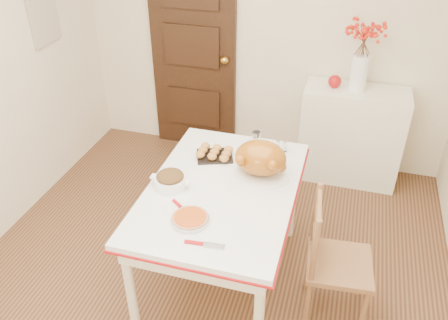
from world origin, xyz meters
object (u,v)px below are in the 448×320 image
(sideboard, at_px, (350,135))
(turkey_platter, at_px, (261,160))
(pumpkin_pie, at_px, (190,218))
(kitchen_table, at_px, (222,236))
(chair_oak, at_px, (340,262))

(sideboard, bearing_deg, turkey_platter, -112.11)
(sideboard, height_order, pumpkin_pie, sideboard)
(kitchen_table, distance_m, turkey_platter, 0.61)
(sideboard, xyz_separation_m, pumpkin_pie, (-0.85, -1.96, 0.40))
(turkey_platter, height_order, pumpkin_pie, turkey_platter)
(sideboard, distance_m, pumpkin_pie, 2.18)
(kitchen_table, distance_m, pumpkin_pie, 0.58)
(kitchen_table, xyz_separation_m, turkey_platter, (0.20, 0.20, 0.54))
(chair_oak, relative_size, turkey_platter, 2.34)
(pumpkin_pie, bearing_deg, sideboard, 66.45)
(sideboard, bearing_deg, pumpkin_pie, -113.55)
(pumpkin_pie, bearing_deg, kitchen_table, 77.06)
(sideboard, distance_m, chair_oak, 1.66)
(sideboard, relative_size, kitchen_table, 0.66)
(turkey_platter, relative_size, pumpkin_pie, 1.77)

